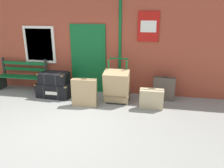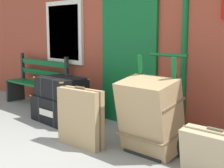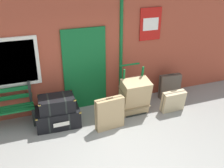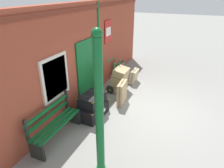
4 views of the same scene
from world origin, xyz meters
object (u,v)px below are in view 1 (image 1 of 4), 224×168
(steamer_trunk_middle, at_px, (54,78))
(suitcase_brown, at_px, (164,89))
(suitcase_cream, at_px, (151,99))
(steamer_trunk_base, at_px, (56,89))
(large_brown_trunk, at_px, (117,86))
(suitcase_beige, at_px, (84,93))
(platform_bench, at_px, (23,76))
(porters_trolley, at_px, (118,91))

(steamer_trunk_middle, distance_m, suitcase_brown, 3.23)
(suitcase_brown, xyz_separation_m, suitcase_cream, (-0.34, -0.71, -0.06))
(steamer_trunk_base, height_order, large_brown_trunk, large_brown_trunk)
(suitcase_brown, bearing_deg, large_brown_trunk, -161.23)
(steamer_trunk_base, xyz_separation_m, suitcase_cream, (2.87, -0.42, 0.07))
(suitcase_cream, height_order, suitcase_beige, suitcase_beige)
(platform_bench, height_order, suitcase_brown, platform_bench)
(steamer_trunk_middle, bearing_deg, platform_bench, 163.20)
(steamer_trunk_middle, xyz_separation_m, large_brown_trunk, (1.91, -0.13, -0.11))
(steamer_trunk_base, distance_m, suitcase_cream, 2.90)
(large_brown_trunk, bearing_deg, steamer_trunk_middle, 176.12)
(porters_trolley, distance_m, suitcase_cream, 1.06)
(platform_bench, relative_size, steamer_trunk_middle, 1.90)
(steamer_trunk_middle, distance_m, suitcase_beige, 1.23)
(platform_bench, xyz_separation_m, suitcase_cream, (4.15, -0.78, -0.16))
(suitcase_beige, bearing_deg, steamer_trunk_base, 153.14)
(large_brown_trunk, bearing_deg, suitcase_beige, -153.62)
(steamer_trunk_base, relative_size, suitcase_beige, 1.32)
(platform_bench, height_order, suitcase_cream, platform_bench)
(steamer_trunk_middle, distance_m, porters_trolley, 1.93)
(large_brown_trunk, relative_size, suitcase_beige, 1.19)
(suitcase_brown, relative_size, suitcase_beige, 0.90)
(large_brown_trunk, height_order, suitcase_beige, large_brown_trunk)
(steamer_trunk_base, height_order, suitcase_cream, suitcase_cream)
(porters_trolley, distance_m, suitcase_brown, 1.33)
(porters_trolley, bearing_deg, steamer_trunk_base, -179.37)
(platform_bench, xyz_separation_m, steamer_trunk_middle, (1.28, -0.39, 0.14))
(suitcase_brown, bearing_deg, porters_trolley, -168.25)
(porters_trolley, bearing_deg, suitcase_cream, -24.45)
(platform_bench, relative_size, porters_trolley, 1.32)
(platform_bench, relative_size, large_brown_trunk, 1.69)
(porters_trolley, bearing_deg, platform_bench, 173.81)
(platform_bench, distance_m, suitcase_brown, 4.49)
(porters_trolley, relative_size, suitcase_beige, 1.52)
(steamer_trunk_base, bearing_deg, porters_trolley, 0.63)
(suitcase_beige, bearing_deg, suitcase_brown, 21.79)
(steamer_trunk_base, height_order, porters_trolley, porters_trolley)
(large_brown_trunk, height_order, suitcase_brown, large_brown_trunk)
(steamer_trunk_base, relative_size, steamer_trunk_middle, 1.25)
(large_brown_trunk, xyz_separation_m, suitcase_brown, (1.30, 0.44, -0.13))
(platform_bench, bearing_deg, suitcase_beige, -21.14)
(steamer_trunk_base, xyz_separation_m, large_brown_trunk, (1.90, -0.15, 0.26))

